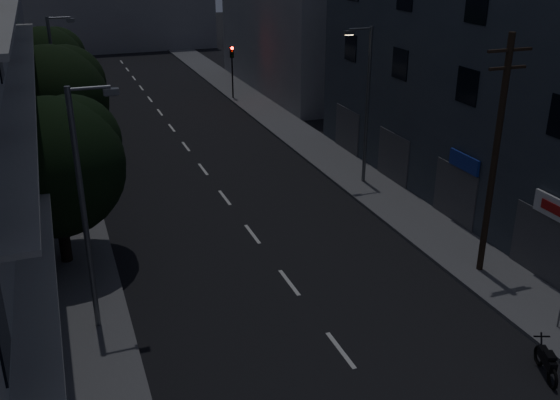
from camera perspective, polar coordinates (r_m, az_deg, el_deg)
ground at (r=36.05m, az=-7.23°, el=3.06°), size 160.00×160.00×0.00m
sidewalk_left at (r=35.23m, az=-19.16°, el=1.60°), size 3.00×90.00×0.15m
sidewalk_right at (r=38.29m, az=3.75°, el=4.49°), size 3.00×90.00×0.15m
lane_markings at (r=41.87m, az=-9.27°, el=5.73°), size 0.15×60.50×0.01m
building_right at (r=30.22m, az=20.68°, el=8.82°), size 6.19×28.00×11.00m
building_far_right at (r=54.10m, az=0.87°, el=16.84°), size 6.00×20.00×13.00m
building_far_end at (r=78.83m, az=-15.54°, el=16.80°), size 24.00×8.00×10.00m
tree_near at (r=24.95m, az=-19.92°, el=3.31°), size 5.37×5.37×6.62m
tree_mid at (r=34.37m, az=-20.08°, el=8.83°), size 5.74×5.74×7.07m
tree_far at (r=45.77m, az=-20.52°, el=11.59°), size 5.35×5.35×6.61m
traffic_signal_far_right at (r=50.93m, az=-4.40°, el=12.55°), size 0.28×0.37×4.10m
traffic_signal_far_left at (r=50.42m, az=-19.51°, el=11.24°), size 0.28×0.37×4.10m
street_lamp_left_near at (r=20.00m, az=-17.30°, el=-0.08°), size 1.51×0.25×8.00m
street_lamp_right at (r=32.12m, az=7.83°, el=9.16°), size 1.51×0.25×8.00m
street_lamp_left_far at (r=38.20m, az=-19.64°, el=10.22°), size 1.51×0.25×8.00m
utility_pole at (r=23.83m, az=19.10°, el=4.02°), size 1.80×0.24×9.00m
motorcycle at (r=20.63m, az=23.17°, el=-13.48°), size 0.80×1.63×1.10m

